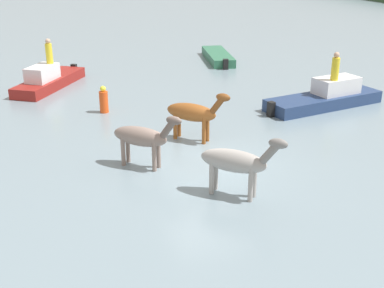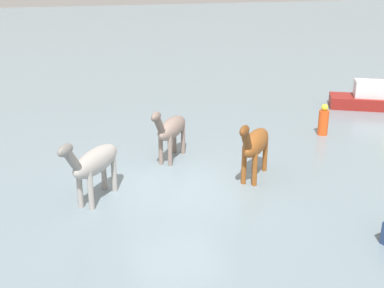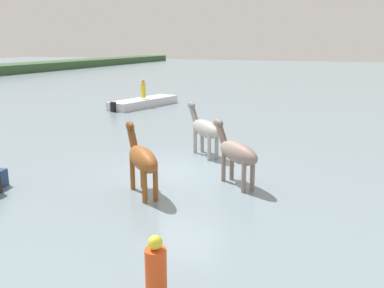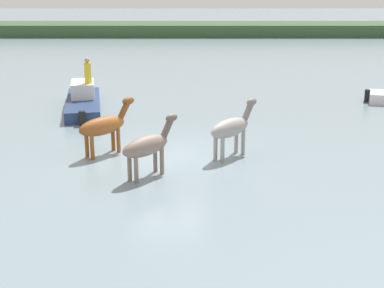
{
  "view_description": "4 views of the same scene",
  "coord_description": "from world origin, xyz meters",
  "views": [
    {
      "loc": [
        13.53,
        -5.02,
        6.5
      ],
      "look_at": [
        -0.4,
        -0.36,
        0.63
      ],
      "focal_mm": 46.56,
      "sensor_mm": 36.0,
      "label": 1
    },
    {
      "loc": [
        4.0,
        11.05,
        5.38
      ],
      "look_at": [
        -0.47,
        -0.03,
        1.14
      ],
      "focal_mm": 44.13,
      "sensor_mm": 36.0,
      "label": 2
    },
    {
      "loc": [
        -11.74,
        -4.93,
        4.13
      ],
      "look_at": [
        0.36,
        -0.17,
        0.88
      ],
      "focal_mm": 38.08,
      "sensor_mm": 36.0,
      "label": 3
    },
    {
      "loc": [
        0.84,
        -18.08,
        6.06
      ],
      "look_at": [
        0.78,
        -0.75,
        0.7
      ],
      "focal_mm": 51.5,
      "sensor_mm": 36.0,
      "label": 4
    }
  ],
  "objects": [
    {
      "name": "horse_dark_mare",
      "position": [
        -2.21,
        0.3,
        1.03
      ],
      "size": [
        1.95,
        1.99,
        1.88
      ],
      "rotation": [
        0.0,
        0.0,
        0.8
      ],
      "color": "brown",
      "rests_on": "ground_plane"
    },
    {
      "name": "ground_plane",
      "position": [
        0.0,
        0.0,
        0.0
      ],
      "size": [
        173.19,
        173.19,
        0.0
      ],
      "primitive_type": "plane",
      "color": "gray"
    },
    {
      "name": "horse_mid_herd",
      "position": [
        2.19,
        0.05,
        1.04
      ],
      "size": [
        1.92,
        2.04,
        1.89
      ],
      "rotation": [
        0.0,
        0.0,
        0.83
      ],
      "color": "#9E9993",
      "rests_on": "ground_plane"
    },
    {
      "name": "distant_shoreline",
      "position": [
        0.0,
        40.04,
        0.0
      ],
      "size": [
        155.87,
        6.0,
        2.4
      ],
      "primitive_type": "cube",
      "color": "#355331",
      "rests_on": "ground_plane"
    },
    {
      "name": "boat_tender_starboard",
      "position": [
        -4.25,
        7.03,
        0.32
      ],
      "size": [
        2.41,
        5.69,
        1.36
      ],
      "rotation": [
        0.0,
        0.0,
        1.74
      ],
      "color": "navy",
      "rests_on": "ground_plane"
    },
    {
      "name": "person_helmsman_aft",
      "position": [
        -3.98,
        7.16,
        1.76
      ],
      "size": [
        0.32,
        0.32,
        1.19
      ],
      "color": "yellow",
      "rests_on": "boat_tender_starboard"
    },
    {
      "name": "horse_lead",
      "position": [
        -0.54,
        -1.93,
        1.0
      ],
      "size": [
        1.83,
        1.99,
        1.82
      ],
      "rotation": [
        0.0,
        0.0,
        0.84
      ],
      "color": "gray",
      "rests_on": "ground_plane"
    }
  ]
}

